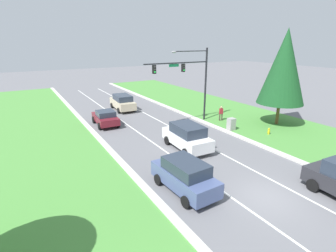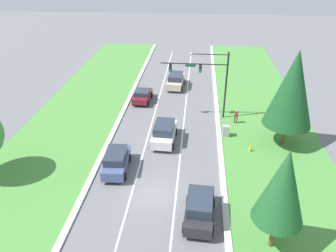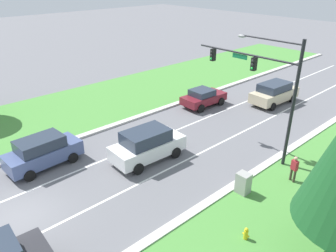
{
  "view_description": "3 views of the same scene",
  "coord_description": "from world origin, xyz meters",
  "px_view_note": "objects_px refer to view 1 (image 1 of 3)",
  "views": [
    {
      "loc": [
        -11.34,
        -8.25,
        8.4
      ],
      "look_at": [
        -0.96,
        9.62,
        1.71
      ],
      "focal_mm": 28.0,
      "sensor_mm": 36.0,
      "label": 1
    },
    {
      "loc": [
        3.05,
        -20.23,
        17.6
      ],
      "look_at": [
        0.35,
        8.71,
        1.54
      ],
      "focal_mm": 35.0,
      "sensor_mm": 36.0,
      "label": 2
    },
    {
      "loc": [
        14.4,
        -3.07,
        11.08
      ],
      "look_at": [
        -0.07,
        10.1,
        1.74
      ],
      "focal_mm": 35.0,
      "sensor_mm": 36.0,
      "label": 3
    }
  ],
  "objects_px": {
    "traffic_signal_mast": "(190,74)",
    "utility_cabinet": "(231,125)",
    "champagne_suv": "(123,102)",
    "pedestrian": "(221,113)",
    "white_suv": "(187,136)",
    "slate_blue_suv": "(185,175)",
    "conifer_far_right_tree": "(284,67)",
    "burgundy_sedan": "(105,118)",
    "fire_hydrant": "(269,132)"
  },
  "relations": [
    {
      "from": "champagne_suv",
      "to": "burgundy_sedan",
      "type": "relative_size",
      "value": 1.2
    },
    {
      "from": "white_suv",
      "to": "utility_cabinet",
      "type": "xyz_separation_m",
      "value": [
        6.3,
        1.57,
        -0.43
      ]
    },
    {
      "from": "burgundy_sedan",
      "to": "utility_cabinet",
      "type": "distance_m",
      "value": 12.88
    },
    {
      "from": "champagne_suv",
      "to": "conifer_far_right_tree",
      "type": "height_order",
      "value": "conifer_far_right_tree"
    },
    {
      "from": "slate_blue_suv",
      "to": "pedestrian",
      "type": "relative_size",
      "value": 2.74
    },
    {
      "from": "slate_blue_suv",
      "to": "burgundy_sedan",
      "type": "bearing_deg",
      "value": 87.27
    },
    {
      "from": "utility_cabinet",
      "to": "conifer_far_right_tree",
      "type": "relative_size",
      "value": 0.13
    },
    {
      "from": "traffic_signal_mast",
      "to": "conifer_far_right_tree",
      "type": "distance_m",
      "value": 9.33
    },
    {
      "from": "utility_cabinet",
      "to": "conifer_far_right_tree",
      "type": "height_order",
      "value": "conifer_far_right_tree"
    },
    {
      "from": "champagne_suv",
      "to": "fire_hydrant",
      "type": "bearing_deg",
      "value": -59.16
    },
    {
      "from": "fire_hydrant",
      "to": "conifer_far_right_tree",
      "type": "relative_size",
      "value": 0.07
    },
    {
      "from": "burgundy_sedan",
      "to": "pedestrian",
      "type": "distance_m",
      "value": 12.44
    },
    {
      "from": "traffic_signal_mast",
      "to": "champagne_suv",
      "type": "relative_size",
      "value": 1.54
    },
    {
      "from": "slate_blue_suv",
      "to": "white_suv",
      "type": "xyz_separation_m",
      "value": [
        3.72,
        5.25,
        0.07
      ]
    },
    {
      "from": "fire_hydrant",
      "to": "conifer_far_right_tree",
      "type": "xyz_separation_m",
      "value": [
        3.43,
        1.82,
        5.65
      ]
    },
    {
      "from": "traffic_signal_mast",
      "to": "white_suv",
      "type": "bearing_deg",
      "value": -125.62
    },
    {
      "from": "pedestrian",
      "to": "conifer_far_right_tree",
      "type": "bearing_deg",
      "value": 154.54
    },
    {
      "from": "champagne_suv",
      "to": "conifer_far_right_tree",
      "type": "bearing_deg",
      "value": -47.01
    },
    {
      "from": "utility_cabinet",
      "to": "conifer_far_right_tree",
      "type": "xyz_separation_m",
      "value": [
        5.6,
        -0.92,
        5.36
      ]
    },
    {
      "from": "pedestrian",
      "to": "conifer_far_right_tree",
      "type": "relative_size",
      "value": 0.17
    },
    {
      "from": "burgundy_sedan",
      "to": "pedestrian",
      "type": "xyz_separation_m",
      "value": [
        11.41,
        -4.96,
        0.12
      ]
    },
    {
      "from": "fire_hydrant",
      "to": "pedestrian",
      "type": "bearing_deg",
      "value": 98.76
    },
    {
      "from": "conifer_far_right_tree",
      "to": "burgundy_sedan",
      "type": "bearing_deg",
      "value": 150.53
    },
    {
      "from": "slate_blue_suv",
      "to": "burgundy_sedan",
      "type": "distance_m",
      "value": 14.78
    },
    {
      "from": "white_suv",
      "to": "slate_blue_suv",
      "type": "bearing_deg",
      "value": -123.03
    },
    {
      "from": "slate_blue_suv",
      "to": "champagne_suv",
      "type": "xyz_separation_m",
      "value": [
        3.8,
        20.03,
        0.01
      ]
    },
    {
      "from": "fire_hydrant",
      "to": "conifer_far_right_tree",
      "type": "distance_m",
      "value": 6.85
    },
    {
      "from": "champagne_suv",
      "to": "conifer_far_right_tree",
      "type": "distance_m",
      "value": 19.09
    },
    {
      "from": "traffic_signal_mast",
      "to": "burgundy_sedan",
      "type": "relative_size",
      "value": 1.85
    },
    {
      "from": "traffic_signal_mast",
      "to": "utility_cabinet",
      "type": "bearing_deg",
      "value": -63.59
    },
    {
      "from": "traffic_signal_mast",
      "to": "fire_hydrant",
      "type": "xyz_separation_m",
      "value": [
        4.29,
        -7.0,
        -4.84
      ]
    },
    {
      "from": "fire_hydrant",
      "to": "champagne_suv",
      "type": "bearing_deg",
      "value": 117.74
    },
    {
      "from": "slate_blue_suv",
      "to": "champagne_suv",
      "type": "distance_m",
      "value": 20.39
    },
    {
      "from": "champagne_suv",
      "to": "utility_cabinet",
      "type": "distance_m",
      "value": 14.61
    },
    {
      "from": "white_suv",
      "to": "fire_hydrant",
      "type": "relative_size",
      "value": 6.99
    },
    {
      "from": "burgundy_sedan",
      "to": "champagne_suv",
      "type": "bearing_deg",
      "value": 55.75
    },
    {
      "from": "utility_cabinet",
      "to": "champagne_suv",
      "type": "bearing_deg",
      "value": 115.2
    },
    {
      "from": "slate_blue_suv",
      "to": "white_suv",
      "type": "distance_m",
      "value": 6.43
    },
    {
      "from": "utility_cabinet",
      "to": "fire_hydrant",
      "type": "height_order",
      "value": "utility_cabinet"
    },
    {
      "from": "burgundy_sedan",
      "to": "white_suv",
      "type": "height_order",
      "value": "white_suv"
    },
    {
      "from": "burgundy_sedan",
      "to": "white_suv",
      "type": "relative_size",
      "value": 0.86
    },
    {
      "from": "slate_blue_suv",
      "to": "champagne_suv",
      "type": "relative_size",
      "value": 0.92
    },
    {
      "from": "traffic_signal_mast",
      "to": "utility_cabinet",
      "type": "relative_size",
      "value": 6.14
    },
    {
      "from": "burgundy_sedan",
      "to": "white_suv",
      "type": "xyz_separation_m",
      "value": [
        3.82,
        -9.53,
        0.25
      ]
    },
    {
      "from": "white_suv",
      "to": "pedestrian",
      "type": "xyz_separation_m",
      "value": [
        7.59,
        4.56,
        -0.13
      ]
    },
    {
      "from": "white_suv",
      "to": "traffic_signal_mast",
      "type": "bearing_deg",
      "value": 56.65
    },
    {
      "from": "slate_blue_suv",
      "to": "conifer_far_right_tree",
      "type": "bearing_deg",
      "value": 17.58
    },
    {
      "from": "white_suv",
      "to": "utility_cabinet",
      "type": "height_order",
      "value": "white_suv"
    },
    {
      "from": "champagne_suv",
      "to": "pedestrian",
      "type": "distance_m",
      "value": 12.68
    },
    {
      "from": "champagne_suv",
      "to": "burgundy_sedan",
      "type": "xyz_separation_m",
      "value": [
        -3.9,
        -5.26,
        -0.19
      ]
    }
  ]
}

